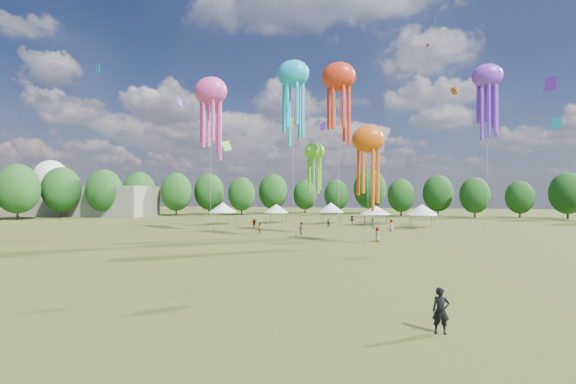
# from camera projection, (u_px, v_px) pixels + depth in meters

# --- Properties ---
(ground) EXTENTS (300.00, 300.00, 0.00)m
(ground) POSITION_uv_depth(u_px,v_px,m) (258.00, 310.00, 19.09)
(ground) COLOR #384416
(ground) RESTS_ON ground
(observer_main) EXTENTS (0.72, 0.50, 1.91)m
(observer_main) POSITION_uv_depth(u_px,v_px,m) (441.00, 311.00, 15.90)
(observer_main) COLOR black
(observer_main) RESTS_ON ground
(spectator_near) EXTENTS (1.08, 1.07, 1.75)m
(spectator_near) POSITION_uv_depth(u_px,v_px,m) (301.00, 228.00, 55.84)
(spectator_near) COLOR gray
(spectator_near) RESTS_ON ground
(spectators_far) EXTENTS (23.57, 27.47, 1.84)m
(spectators_far) POSITION_uv_depth(u_px,v_px,m) (343.00, 224.00, 63.40)
(spectators_far) COLOR gray
(spectators_far) RESTS_ON ground
(festival_tents) EXTENTS (41.87, 11.76, 4.27)m
(festival_tents) POSITION_uv_depth(u_px,v_px,m) (325.00, 209.00, 73.13)
(festival_tents) COLOR #47474C
(festival_tents) RESTS_ON ground
(show_kites) EXTENTS (46.65, 26.93, 27.30)m
(show_kites) POSITION_uv_depth(u_px,v_px,m) (340.00, 105.00, 54.33)
(show_kites) COLOR #19A8DA
(show_kites) RESTS_ON ground
(small_kites) EXTENTS (72.14, 61.40, 45.10)m
(small_kites) POSITION_uv_depth(u_px,v_px,m) (341.00, 39.00, 59.45)
(small_kites) COLOR #19A8DA
(small_kites) RESTS_ON ground
(treeline) EXTENTS (201.57, 95.24, 13.43)m
(treeline) POSITION_uv_depth(u_px,v_px,m) (326.00, 191.00, 81.02)
(treeline) COLOR #38281C
(treeline) RESTS_ON ground
(hangar) EXTENTS (40.00, 12.00, 8.00)m
(hangar) POSITION_uv_depth(u_px,v_px,m) (82.00, 201.00, 104.88)
(hangar) COLOR gray
(hangar) RESTS_ON ground
(radome) EXTENTS (9.00, 9.00, 16.00)m
(radome) POSITION_uv_depth(u_px,v_px,m) (51.00, 180.00, 114.21)
(radome) COLOR white
(radome) RESTS_ON ground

